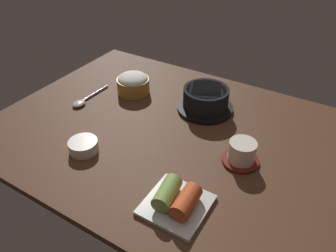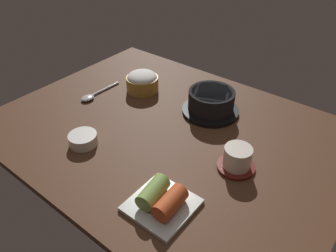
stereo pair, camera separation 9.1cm
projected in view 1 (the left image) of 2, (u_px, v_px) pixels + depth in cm
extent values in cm
cube|color=#4C2D1C|center=(166.00, 131.00, 95.48)|extent=(100.00, 76.00, 2.00)
cylinder|color=black|center=(205.00, 108.00, 102.93)|extent=(17.77, 17.77, 1.17)
cylinder|color=black|center=(206.00, 98.00, 100.71)|extent=(14.23, 14.23, 6.33)
cylinder|color=#D15619|center=(206.00, 90.00, 99.01)|extent=(12.52, 12.52, 0.60)
cylinder|color=#B78C38|center=(133.00, 86.00, 110.55)|extent=(11.08, 11.08, 5.12)
ellipsoid|color=white|center=(133.00, 79.00, 109.03)|extent=(10.19, 10.19, 3.88)
cylinder|color=maroon|center=(240.00, 160.00, 83.19)|extent=(9.63, 9.63, 0.80)
cylinder|color=silver|center=(242.00, 151.00, 81.33)|extent=(6.97, 6.97, 5.48)
cylinder|color=#C6D18C|center=(243.00, 144.00, 79.88)|extent=(5.93, 5.93, 0.40)
cube|color=silver|center=(176.00, 205.00, 71.30)|extent=(13.65, 13.65, 1.00)
cylinder|color=#7A9E47|center=(167.00, 193.00, 70.75)|extent=(5.34, 8.71, 4.21)
cylinder|color=#C64C23|center=(186.00, 202.00, 68.76)|extent=(4.58, 8.38, 4.21)
cylinder|color=white|center=(83.00, 146.00, 86.04)|extent=(7.83, 7.83, 3.14)
cylinder|color=#B73323|center=(83.00, 142.00, 85.29)|extent=(6.42, 6.42, 0.50)
cylinder|color=#B7B7BC|center=(93.00, 95.00, 109.92)|extent=(1.34, 14.26, 0.80)
ellipsoid|color=#B7B7BC|center=(79.00, 103.00, 104.71)|extent=(3.60, 4.68, 1.26)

